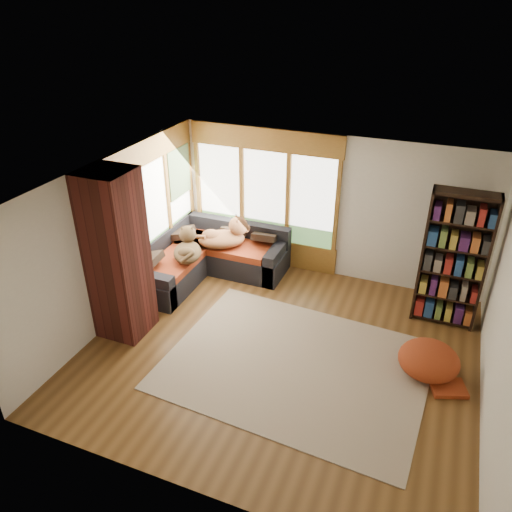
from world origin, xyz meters
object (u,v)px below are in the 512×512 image
Objects in this scene: area_rug at (296,365)px; dog_brindle at (187,247)px; sectional_sofa at (211,258)px; dog_tan at (226,235)px; brick_chimney at (117,256)px; bookshelf at (453,260)px; pouf at (429,359)px.

area_rug is 4.08× the size of dog_brindle.
dog_brindle reaches higher than sectional_sofa.
brick_chimney is at bearing -138.93° from dog_tan.
sectional_sofa is 0.71m from dog_brindle.
area_rug is (2.71, 0.16, -1.29)m from brick_chimney.
brick_chimney is 2.60× the size of dog_tan.
bookshelf is (4.09, 0.01, 0.80)m from sectional_sofa.
dog_brindle reaches higher than area_rug.
brick_chimney is 1.18× the size of bookshelf.
dog_brindle reaches higher than pouf.
brick_chimney reaches higher than dog_brindle.
sectional_sofa reaches higher than area_rug.
pouf is 4.29m from dog_brindle.
brick_chimney is 1.65m from dog_brindle.
area_rug is at bearing 3.44° from brick_chimney.
brick_chimney reaches higher than area_rug.
brick_chimney reaches higher than pouf.
sectional_sofa is 0.62× the size of area_rug.
area_rug is 2.89m from dog_brindle.
brick_chimney is 4.99m from bookshelf.
bookshelf is at bearing 24.42° from brick_chimney.
bookshelf reaches higher than dog_brindle.
sectional_sofa is at bearing 170.41° from dog_tan.
bookshelf is 1.62m from pouf.
dog_tan is at bearing 135.15° from area_rug.
area_rug is 4.31× the size of pouf.
dog_tan is 0.76m from dog_brindle.
brick_chimney reaches higher than bookshelf.
pouf is (4.00, -1.36, -0.07)m from sectional_sofa.
brick_chimney is 2.97× the size of dog_brindle.
dog_brindle is at bearing -108.05° from sectional_sofa.
pouf is (4.45, 0.69, -1.06)m from brick_chimney.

